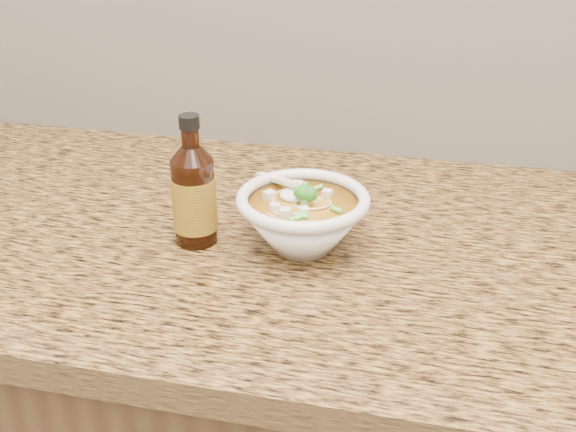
# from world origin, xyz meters

# --- Properties ---
(counter_slab) EXTENTS (4.00, 0.68, 0.04)m
(counter_slab) POSITION_xyz_m (0.00, 1.68, 0.88)
(counter_slab) COLOR olive
(counter_slab) RESTS_ON cabinet
(soup_bowl) EXTENTS (0.17, 0.17, 0.10)m
(soup_bowl) POSITION_xyz_m (-0.08, 1.63, 0.94)
(soup_bowl) COLOR white
(soup_bowl) RESTS_ON counter_slab
(hot_sauce_bottle) EXTENTS (0.07, 0.07, 0.18)m
(hot_sauce_bottle) POSITION_xyz_m (-0.22, 1.62, 0.97)
(hot_sauce_bottle) COLOR black
(hot_sauce_bottle) RESTS_ON counter_slab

